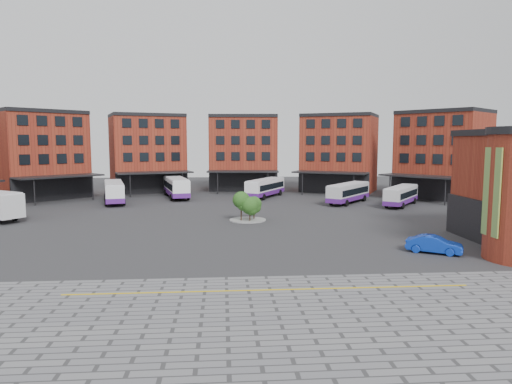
{
  "coord_description": "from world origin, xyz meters",
  "views": [
    {
      "loc": [
        -0.98,
        -42.09,
        9.45
      ],
      "look_at": [
        2.63,
        6.96,
        4.0
      ],
      "focal_mm": 32.0,
      "sensor_mm": 36.0,
      "label": 1
    }
  ],
  "objects": [
    {
      "name": "yellow_line",
      "position": [
        2.0,
        -14.0,
        0.03
      ],
      "size": [
        26.0,
        0.15,
        0.02
      ],
      "primitive_type": "cube",
      "color": "gold",
      "rests_on": "paving_zone"
    },
    {
      "name": "bus_b",
      "position": [
        -17.77,
        29.45,
        1.77
      ],
      "size": [
        5.51,
        11.88,
        3.26
      ],
      "rotation": [
        0.0,
        0.0,
        0.26
      ],
      "color": "white",
      "rests_on": "ground"
    },
    {
      "name": "main_building",
      "position": [
        -4.77,
        38.25,
        7.23
      ],
      "size": [
        94.14,
        42.48,
        14.6
      ],
      "color": "maroon",
      "rests_on": "ground"
    },
    {
      "name": "paving_zone",
      "position": [
        2.0,
        -22.0,
        0.01
      ],
      "size": [
        50.0,
        22.0,
        0.02
      ],
      "primitive_type": "cube",
      "color": "slate",
      "rests_on": "ground"
    },
    {
      "name": "bus_e",
      "position": [
        18.34,
        26.36,
        1.66
      ],
      "size": [
        8.77,
        10.01,
        3.06
      ],
      "rotation": [
        0.0,
        0.0,
        -0.68
      ],
      "color": "silver",
      "rests_on": "ground"
    },
    {
      "name": "blue_car",
      "position": [
        16.94,
        -5.28,
        0.75
      ],
      "size": [
        4.71,
        3.7,
        1.5
      ],
      "primitive_type": "imported",
      "rotation": [
        0.0,
        0.0,
        1.03
      ],
      "color": "#0D33B1",
      "rests_on": "ground"
    },
    {
      "name": "bus_f",
      "position": [
        25.33,
        22.99,
        1.57
      ],
      "size": [
        8.07,
        9.64,
        2.9
      ],
      "rotation": [
        0.0,
        0.0,
        -0.64
      ],
      "color": "silver",
      "rests_on": "ground"
    },
    {
      "name": "bus_d",
      "position": [
        6.27,
        34.55,
        1.7
      ],
      "size": [
        7.64,
        11.0,
        3.14
      ],
      "rotation": [
        0.0,
        0.0,
        -0.51
      ],
      "color": "white",
      "rests_on": "ground"
    },
    {
      "name": "tree_island",
      "position": [
        2.06,
        11.56,
        1.9
      ],
      "size": [
        4.4,
        4.4,
        3.59
      ],
      "color": "gray",
      "rests_on": "ground"
    },
    {
      "name": "ground",
      "position": [
        0.0,
        0.0,
        0.0
      ],
      "size": [
        160.0,
        160.0,
        0.0
      ],
      "primitive_type": "plane",
      "color": "#28282B",
      "rests_on": "ground"
    },
    {
      "name": "bus_c",
      "position": [
        -8.81,
        35.28,
        1.85
      ],
      "size": [
        5.59,
        12.44,
        3.42
      ],
      "rotation": [
        0.0,
        0.0,
        0.24
      ],
      "color": "white",
      "rests_on": "ground"
    }
  ]
}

